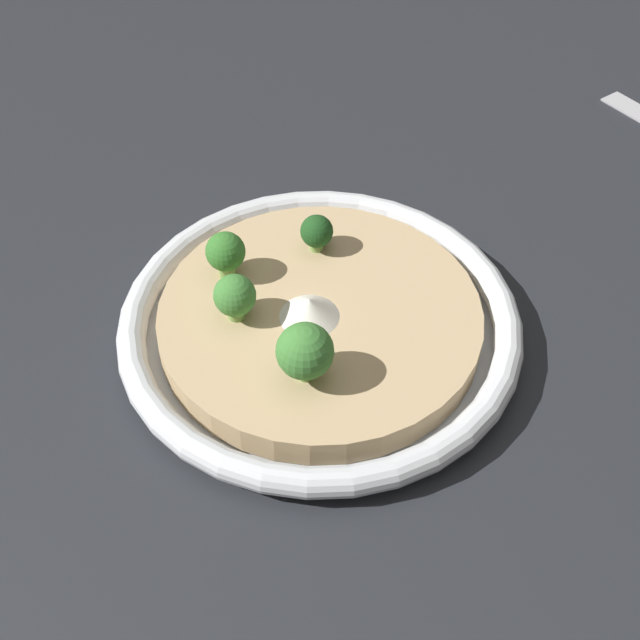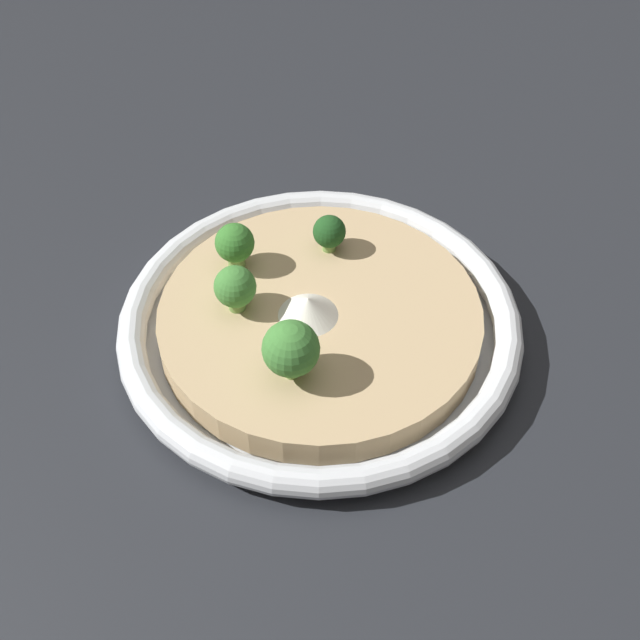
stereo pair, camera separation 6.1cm
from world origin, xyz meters
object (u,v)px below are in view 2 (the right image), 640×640
at_px(risotto_bowl, 320,322).
at_px(broccoli_left, 291,349).
at_px(broccoli_back_left, 235,288).
at_px(broccoli_back, 235,244).
at_px(broccoli_back_right, 329,232).

distance_m(risotto_bowl, broccoli_left, 0.08).
bearing_deg(broccoli_back_left, broccoli_back, 60.86).
xyz_separation_m(broccoli_back_left, broccoli_back_right, (0.10, 0.02, -0.00)).
bearing_deg(broccoli_back_right, broccoli_left, -135.09).
bearing_deg(broccoli_back_right, broccoli_back_left, -170.04).
height_order(broccoli_back_left, broccoli_back_right, broccoli_back_left).
relative_size(broccoli_back_right, broccoli_left, 0.66).
xyz_separation_m(broccoli_back_right, broccoli_left, (-0.10, -0.10, 0.01)).
bearing_deg(broccoli_left, broccoli_back_left, 89.64).
height_order(risotto_bowl, broccoli_left, broccoli_left).
relative_size(broccoli_back_right, broccoli_back, 0.81).
distance_m(risotto_bowl, broccoli_back_right, 0.08).
bearing_deg(broccoli_left, broccoli_back_right, 44.91).
height_order(risotto_bowl, broccoli_back_right, broccoli_back_right).
height_order(broccoli_back_right, broccoli_back, broccoli_back).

